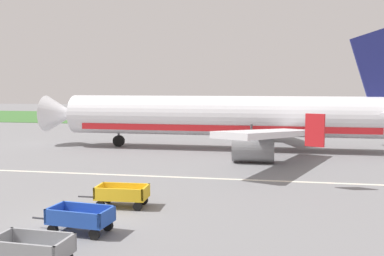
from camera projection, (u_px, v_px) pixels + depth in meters
ground_plane at (84, 220)px, 19.92m from camera, size 220.00×220.00×0.00m
grass_strip at (226, 119)px, 78.72m from camera, size 220.00×28.00×0.06m
apron_stripe at (146, 176)px, 29.42m from camera, size 120.00×0.36×0.01m
airplane at (237, 117)px, 41.10m from camera, size 37.50×30.30×11.34m
baggage_cart_nearest at (32, 250)px, 14.62m from camera, size 3.58×1.52×1.07m
baggage_cart_second_in_row at (80, 219)px, 18.08m from camera, size 3.61×1.67×1.07m
baggage_cart_third_in_row at (122, 195)px, 21.95m from camera, size 3.57×1.48×1.07m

